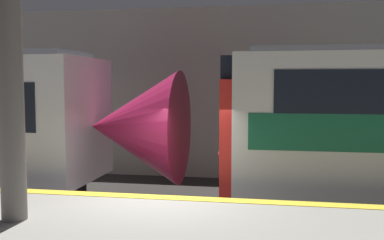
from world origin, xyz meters
TOP-DOWN VIEW (x-y plane):
  - station_rear_barrier at (0.00, 6.41)m, footprint 50.00×0.15m
  - support_pillar_near at (-1.75, -1.80)m, footprint 0.37×0.37m

SIDE VIEW (x-z plane):
  - support_pillar_near at x=-1.75m, z-range 0.99..4.38m
  - station_rear_barrier at x=0.00m, z-range 0.00..5.44m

